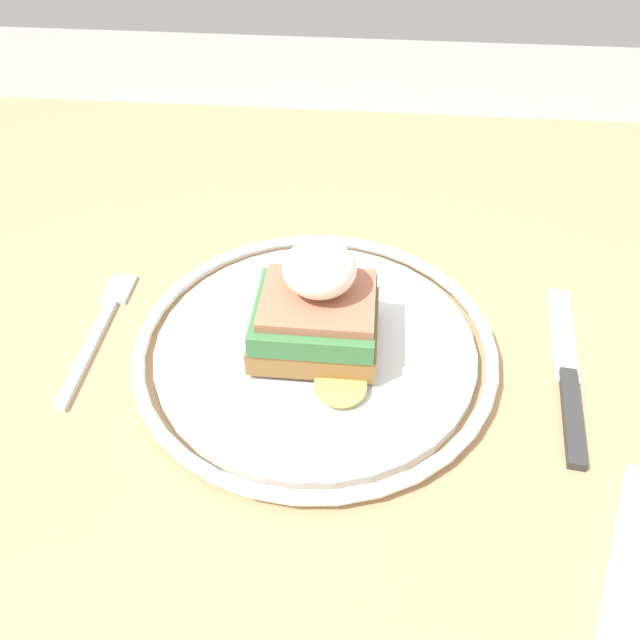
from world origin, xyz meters
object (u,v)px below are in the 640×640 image
Objects in this scene: sandwich at (322,309)px; knife at (573,381)px; fork at (104,328)px; plate at (320,346)px.

sandwich reaches higher than knife.
sandwich is 0.18m from fork.
knife is at bearing -4.29° from plate.
fork is (-0.18, 0.01, -0.01)m from plate.
plate is 0.18m from fork.
plate is at bearing -2.87° from fork.
sandwich is at bearing 175.81° from knife.
knife reaches higher than fork.
sandwich is 0.71× the size of fork.
fork is at bearing 176.40° from knife.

